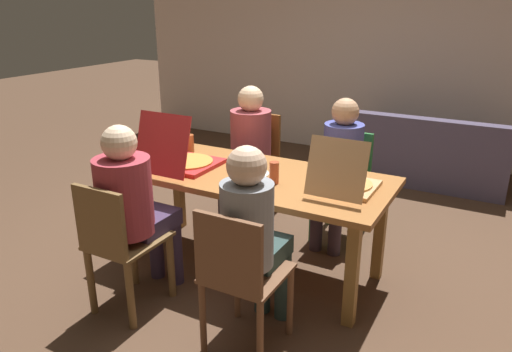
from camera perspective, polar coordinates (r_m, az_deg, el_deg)
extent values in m
plane|color=#513827|center=(3.68, -0.76, -10.53)|extent=(20.00, 20.00, 0.00)
cube|color=silver|center=(6.23, 14.50, 15.25)|extent=(6.79, 0.12, 2.84)
cube|color=#9F622F|center=(3.37, -0.81, 0.04)|extent=(1.96, 0.85, 0.04)
cube|color=olive|center=(3.77, -14.75, -4.51)|extent=(0.07, 0.07, 0.70)
cube|color=olive|center=(2.97, 11.20, -11.23)|extent=(0.07, 0.07, 0.70)
cube|color=olive|center=(4.19, -9.06, -1.52)|extent=(0.07, 0.07, 0.70)
cube|color=olive|center=(3.49, 14.34, -6.45)|extent=(0.07, 0.07, 0.70)
cylinder|color=brown|center=(4.16, 0.15, -3.28)|extent=(0.04, 0.04, 0.45)
cylinder|color=brown|center=(4.32, -3.76, -2.44)|extent=(0.04, 0.04, 0.45)
cylinder|color=brown|center=(4.47, 2.46, -1.59)|extent=(0.04, 0.04, 0.45)
cylinder|color=brown|center=(4.62, -1.25, -0.87)|extent=(0.04, 0.04, 0.45)
cube|color=brown|center=(4.31, -0.60, 0.88)|extent=(0.39, 0.43, 0.02)
cube|color=brown|center=(4.41, 0.66, 4.53)|extent=(0.37, 0.03, 0.45)
cylinder|color=#3E323C|center=(4.09, -1.73, -3.59)|extent=(0.10, 0.10, 0.47)
cylinder|color=#3E323C|center=(4.17, -3.81, -3.13)|extent=(0.10, 0.10, 0.47)
cube|color=#3E323C|center=(4.15, -1.75, 0.99)|extent=(0.32, 0.34, 0.11)
cylinder|color=#A6474E|center=(4.22, -0.62, 4.63)|extent=(0.35, 0.35, 0.46)
sphere|color=beige|center=(4.15, -0.63, 9.05)|extent=(0.22, 0.22, 0.22)
cylinder|color=brown|center=(3.47, -14.20, -8.92)|extent=(0.05, 0.05, 0.45)
cylinder|color=brown|center=(3.28, -9.96, -10.37)|extent=(0.05, 0.05, 0.45)
cylinder|color=brown|center=(3.24, -18.84, -11.63)|extent=(0.05, 0.05, 0.45)
cylinder|color=brown|center=(3.04, -14.55, -13.44)|extent=(0.05, 0.05, 0.45)
cube|color=brown|center=(3.14, -14.72, -7.35)|extent=(0.39, 0.45, 0.02)
cube|color=brown|center=(2.92, -17.88, -5.19)|extent=(0.37, 0.03, 0.41)
cylinder|color=#3D2F4D|center=(3.52, -11.66, -8.13)|extent=(0.10, 0.10, 0.47)
cylinder|color=#3D2F4D|center=(3.42, -9.47, -8.83)|extent=(0.10, 0.10, 0.47)
cube|color=#3D2F4D|center=(3.23, -12.68, -5.18)|extent=(0.31, 0.36, 0.11)
cylinder|color=#A2343F|center=(3.02, -15.22, -2.30)|extent=(0.34, 0.34, 0.48)
sphere|color=beige|center=(2.92, -15.80, 3.78)|extent=(0.21, 0.21, 0.21)
cylinder|color=#2A7234|center=(3.86, 11.04, -5.59)|extent=(0.04, 0.04, 0.45)
cylinder|color=#2A7234|center=(3.96, 6.58, -4.69)|extent=(0.04, 0.04, 0.45)
cylinder|color=#2A7234|center=(4.20, 12.69, -3.55)|extent=(0.04, 0.04, 0.45)
cylinder|color=#2A7234|center=(4.29, 8.55, -2.77)|extent=(0.04, 0.04, 0.45)
cube|color=#2A7234|center=(3.99, 9.93, -1.03)|extent=(0.38, 0.45, 0.02)
cube|color=#2A7234|center=(4.11, 11.05, 2.55)|extent=(0.36, 0.03, 0.39)
cylinder|color=#3B2E3A|center=(3.78, 9.30, -5.87)|extent=(0.10, 0.10, 0.47)
cylinder|color=#3B2E3A|center=(3.83, 7.12, -5.42)|extent=(0.10, 0.10, 0.47)
cube|color=#3B2E3A|center=(3.82, 9.18, -0.95)|extent=(0.28, 0.32, 0.11)
cylinder|color=#4951A3|center=(3.90, 10.17, 2.86)|extent=(0.31, 0.31, 0.45)
sphere|color=tan|center=(3.82, 10.46, 7.43)|extent=(0.21, 0.21, 0.21)
cylinder|color=brown|center=(3.05, -2.22, -12.67)|extent=(0.04, 0.04, 0.45)
cylinder|color=brown|center=(2.91, 4.04, -14.45)|extent=(0.04, 0.04, 0.45)
cylinder|color=brown|center=(2.79, -6.27, -16.22)|extent=(0.04, 0.04, 0.45)
cylinder|color=brown|center=(2.64, 0.48, -18.50)|extent=(0.04, 0.04, 0.45)
cube|color=brown|center=(2.71, -1.02, -11.33)|extent=(0.41, 0.42, 0.02)
cube|color=brown|center=(2.46, -3.34, -9.17)|extent=(0.39, 0.03, 0.40)
cylinder|color=#2C413F|center=(3.09, 0.76, -11.92)|extent=(0.10, 0.10, 0.47)
cylinder|color=#2C413F|center=(3.04, 3.17, -12.57)|extent=(0.10, 0.10, 0.47)
cube|color=#2C413F|center=(2.80, 0.65, -8.75)|extent=(0.26, 0.33, 0.11)
cylinder|color=gray|center=(2.57, -1.06, -5.74)|extent=(0.28, 0.28, 0.47)
sphere|color=beige|center=(2.45, -1.11, 1.18)|extent=(0.21, 0.21, 0.21)
cube|color=red|center=(3.54, -8.04, 1.41)|extent=(0.42, 0.42, 0.03)
cylinder|color=orange|center=(3.53, -8.06, 1.73)|extent=(0.37, 0.37, 0.01)
cube|color=red|center=(3.28, -10.99, 3.65)|extent=(0.42, 0.13, 0.40)
cube|color=tan|center=(3.14, 10.65, -1.19)|extent=(0.36, 0.36, 0.03)
cylinder|color=#CA8E45|center=(3.14, 10.68, -0.86)|extent=(0.32, 0.32, 0.01)
cube|color=tan|center=(2.87, 9.44, 0.84)|extent=(0.36, 0.11, 0.35)
cylinder|color=white|center=(3.33, -0.47, 0.27)|extent=(0.24, 0.24, 0.01)
cylinder|color=white|center=(3.61, -1.33, 1.83)|extent=(0.20, 0.20, 0.01)
cylinder|color=#B15229|center=(3.85, -7.87, 3.80)|extent=(0.08, 0.08, 0.14)
cylinder|color=#B44C2F|center=(3.15, 2.15, 0.39)|extent=(0.06, 0.06, 0.15)
cube|color=#4C445B|center=(5.65, 18.93, 1.61)|extent=(1.74, 0.80, 0.39)
cube|color=#4C445B|center=(5.24, 18.74, 4.55)|extent=(1.74, 0.16, 0.36)
cube|color=#4C445B|center=(5.73, 11.68, 5.52)|extent=(0.20, 0.76, 0.18)
cube|color=#4C445B|center=(5.51, 27.12, 3.13)|extent=(0.20, 0.76, 0.18)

